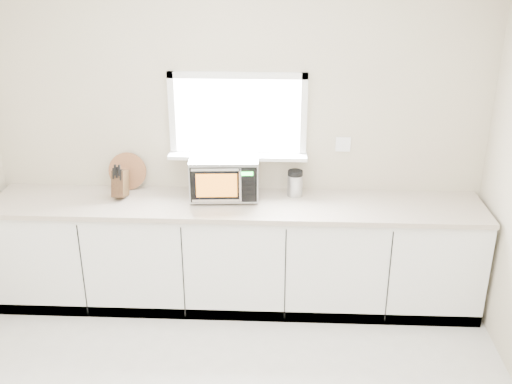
{
  "coord_description": "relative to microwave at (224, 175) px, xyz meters",
  "views": [
    {
      "loc": [
        0.36,
        -2.64,
        2.85
      ],
      "look_at": [
        0.17,
        1.55,
        1.07
      ],
      "focal_mm": 42.0,
      "sensor_mm": 36.0,
      "label": 1
    }
  ],
  "objects": [
    {
      "name": "cabinets",
      "position": [
        0.1,
        -0.12,
        -0.66
      ],
      "size": [
        3.92,
        0.6,
        0.88
      ],
      "primitive_type": "cube",
      "color": "white",
      "rests_on": "ground"
    },
    {
      "name": "countertop",
      "position": [
        0.1,
        -0.13,
        -0.2
      ],
      "size": [
        3.92,
        0.64,
        0.04
      ],
      "primitive_type": "cube",
      "color": "#C2AFA0",
      "rests_on": "cabinets"
    },
    {
      "name": "coffee_grinder",
      "position": [
        0.57,
        0.04,
        -0.07
      ],
      "size": [
        0.16,
        0.16,
        0.22
      ],
      "rotation": [
        0.0,
        0.0,
        0.33
      ],
      "color": "#ADB0B5",
      "rests_on": "countertop"
    },
    {
      "name": "knife_block",
      "position": [
        -0.83,
        -0.07,
        -0.05
      ],
      "size": [
        0.11,
        0.21,
        0.3
      ],
      "rotation": [
        0.0,
        0.0,
        -0.07
      ],
      "color": "#473119",
      "rests_on": "countertop"
    },
    {
      "name": "back_wall",
      "position": [
        0.1,
        0.18,
        0.26
      ],
      "size": [
        4.0,
        0.17,
        2.7
      ],
      "color": "beige",
      "rests_on": "ground"
    },
    {
      "name": "microwave",
      "position": [
        0.0,
        0.0,
        0.0
      ],
      "size": [
        0.56,
        0.46,
        0.35
      ],
      "rotation": [
        0.0,
        0.0,
        0.07
      ],
      "color": "black",
      "rests_on": "countertop"
    },
    {
      "name": "cutting_board",
      "position": [
        -0.82,
        0.12,
        -0.03
      ],
      "size": [
        0.31,
        0.07,
        0.31
      ],
      "primitive_type": "cylinder",
      "rotation": [
        1.4,
        0.0,
        0.0
      ],
      "color": "brown",
      "rests_on": "countertop"
    }
  ]
}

